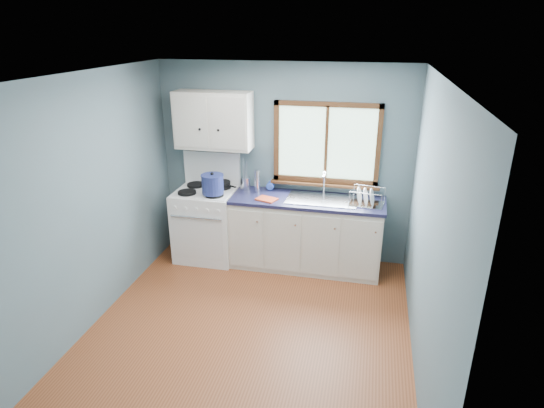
% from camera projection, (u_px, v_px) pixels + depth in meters
% --- Properties ---
extents(floor, '(3.20, 3.60, 0.02)m').
position_uv_depth(floor, '(248.00, 333.00, 4.59)').
color(floor, brown).
rests_on(floor, ground).
extents(ceiling, '(3.20, 3.60, 0.02)m').
position_uv_depth(ceiling, '(242.00, 75.00, 3.67)').
color(ceiling, white).
rests_on(ceiling, wall_back).
extents(wall_back, '(3.20, 0.02, 2.50)m').
position_uv_depth(wall_back, '(284.00, 164.00, 5.77)').
color(wall_back, slate).
rests_on(wall_back, ground).
extents(wall_front, '(3.20, 0.02, 2.50)m').
position_uv_depth(wall_front, '(156.00, 346.00, 2.48)').
color(wall_front, slate).
rests_on(wall_front, ground).
extents(wall_left, '(0.02, 3.60, 2.50)m').
position_uv_depth(wall_left, '(87.00, 204.00, 4.45)').
color(wall_left, slate).
rests_on(wall_left, ground).
extents(wall_right, '(0.02, 3.60, 2.50)m').
position_uv_depth(wall_right, '(430.00, 235.00, 3.80)').
color(wall_right, slate).
rests_on(wall_right, ground).
extents(gas_range, '(0.76, 0.69, 1.36)m').
position_uv_depth(gas_range, '(207.00, 222.00, 5.94)').
color(gas_range, white).
rests_on(gas_range, floor).
extents(base_cabinets, '(1.85, 0.60, 0.88)m').
position_uv_depth(base_cabinets, '(306.00, 236.00, 5.72)').
color(base_cabinets, beige).
rests_on(base_cabinets, floor).
extents(countertop, '(1.89, 0.64, 0.04)m').
position_uv_depth(countertop, '(307.00, 200.00, 5.54)').
color(countertop, black).
rests_on(countertop, base_cabinets).
extents(sink, '(0.84, 0.46, 0.44)m').
position_uv_depth(sink, '(321.00, 204.00, 5.52)').
color(sink, silver).
rests_on(sink, countertop).
extents(window, '(1.36, 0.10, 1.03)m').
position_uv_depth(window, '(326.00, 149.00, 5.55)').
color(window, '#9EC6A8').
rests_on(window, wall_back).
extents(upper_cabinets, '(0.95, 0.35, 0.70)m').
position_uv_depth(upper_cabinets, '(213.00, 120.00, 5.58)').
color(upper_cabinets, beige).
rests_on(upper_cabinets, wall_back).
extents(skillet, '(0.40, 0.33, 0.05)m').
position_uv_depth(skillet, '(221.00, 184.00, 5.86)').
color(skillet, black).
rests_on(skillet, gas_range).
extents(stockpot, '(0.35, 0.35, 0.27)m').
position_uv_depth(stockpot, '(213.00, 184.00, 5.55)').
color(stockpot, navy).
rests_on(stockpot, gas_range).
extents(utensil_crock, '(0.16, 0.16, 0.41)m').
position_uv_depth(utensil_crock, '(245.00, 183.00, 5.82)').
color(utensil_crock, silver).
rests_on(utensil_crock, countertop).
extents(thermos, '(0.09, 0.09, 0.29)m').
position_uv_depth(thermos, '(257.00, 181.00, 5.70)').
color(thermos, silver).
rests_on(thermos, countertop).
extents(soap_bottle, '(0.11, 0.11, 0.26)m').
position_uv_depth(soap_bottle, '(270.00, 181.00, 5.75)').
color(soap_bottle, '#2B4BB3').
rests_on(soap_bottle, countertop).
extents(dish_towel, '(0.28, 0.24, 0.02)m').
position_uv_depth(dish_towel, '(267.00, 199.00, 5.49)').
color(dish_towel, '#C14121').
rests_on(dish_towel, countertop).
extents(dish_rack, '(0.43, 0.35, 0.20)m').
position_uv_depth(dish_rack, '(366.00, 200.00, 5.34)').
color(dish_rack, silver).
rests_on(dish_rack, countertop).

